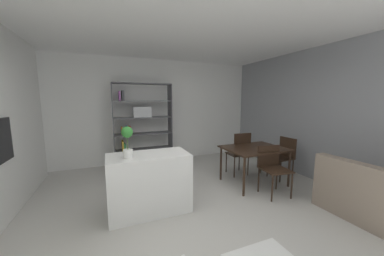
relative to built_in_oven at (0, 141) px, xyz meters
The scene contains 12 objects.
ground_plane 2.71m from the built_in_oven, 16.04° to the right, with size 8.45×8.45×0.00m, color beige.
ceiling_slab 2.95m from the built_in_oven, 16.04° to the right, with size 6.16×5.95×0.06m.
back_partition 3.27m from the built_in_oven, 43.97° to the left, with size 6.16×0.06×2.79m, color white.
right_partition_gray 5.45m from the built_in_oven, ahead, with size 0.06×5.95×2.79m, color gray.
built_in_oven is the anchor object (origin of this frame).
kitchen_island 2.03m from the built_in_oven, 11.41° to the right, with size 1.20×0.62×0.90m, color white.
potted_plant_on_island 1.63m from the built_in_oven, 16.46° to the right, with size 0.16×0.16×0.45m.
open_bookshelf 2.80m from the built_in_oven, 42.78° to the left, with size 1.45×0.38×2.12m.
dining_table 4.07m from the built_in_oven, ahead, with size 1.19×0.93×0.75m.
dining_chair_near 4.14m from the built_in_oven, ahead, with size 0.50×0.51×0.87m.
dining_chair_far 4.09m from the built_in_oven, ahead, with size 0.43×0.44×0.98m.
dining_chair_window_side 4.89m from the built_in_oven, ahead, with size 0.42×0.43×0.89m.
Camera 1 is at (-1.01, -2.71, 1.71)m, focal length 19.14 mm.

